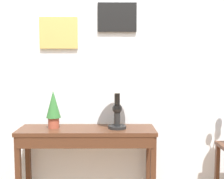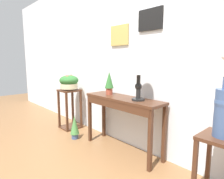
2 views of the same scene
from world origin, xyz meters
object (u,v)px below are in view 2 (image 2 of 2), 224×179
Objects in this scene: console_table at (122,106)px; potted_plant_on_console at (109,82)px; planter_bowl_wide_left at (69,82)px; potted_plant_floor at (75,126)px; pedestal_stand_right at (220,174)px; pedestal_stand_left at (70,109)px; table_lamp at (139,70)px.

console_table is 0.44m from potted_plant_on_console.
planter_bowl_wide_left reaches higher than potted_plant_floor.
planter_bowl_wide_left is 0.52× the size of pedestal_stand_right.
potted_plant_floor is at bearing -150.01° from potted_plant_on_console.
potted_plant_floor is (-0.52, -0.30, -0.76)m from potted_plant_on_console.
pedestal_stand_right is (2.69, -0.12, -0.04)m from pedestal_stand_left.
planter_bowl_wide_left is at bearing 177.49° from pedestal_stand_right.
pedestal_stand_left is at bearing -177.70° from table_lamp.
table_lamp is at bearing -1.90° from potted_plant_on_console.
potted_plant_on_console is 0.52× the size of pedestal_stand_right.
console_table is 0.58m from table_lamp.
potted_plant_on_console reaches higher than planter_bowl_wide_left.
pedestal_stand_left is 0.52m from planter_bowl_wide_left.
potted_plant_on_console is 1.78m from pedestal_stand_right.
pedestal_stand_left is 2.69m from pedestal_stand_right.
potted_plant_on_console reaches higher than potted_plant_floor.
pedestal_stand_left is at bearing 157.02° from potted_plant_floor.
console_table is 3.13× the size of potted_plant_floor.
table_lamp reaches higher than potted_plant_on_console.
console_table is 3.55× the size of planter_bowl_wide_left.
potted_plant_on_console reaches higher than pedestal_stand_right.
pedestal_stand_left is at bearing 177.49° from pedestal_stand_right.
pedestal_stand_right reaches higher than potted_plant_floor.
pedestal_stand_right is at bearing -2.51° from planter_bowl_wide_left.
planter_bowl_wide_left is (0.00, -0.00, 0.52)m from pedestal_stand_left.
potted_plant_floor is (0.51, -0.22, -0.16)m from pedestal_stand_left.
potted_plant_on_console is at bearing 173.00° from pedestal_stand_right.
planter_bowl_wide_left is 0.88× the size of potted_plant_floor.
planter_bowl_wide_left reaches higher than console_table.
console_table is at bearing -7.74° from potted_plant_on_console.
pedestal_stand_left is 1.12× the size of pedestal_stand_right.
table_lamp is 1.49× the size of planter_bowl_wide_left.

